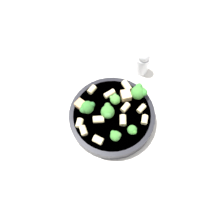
% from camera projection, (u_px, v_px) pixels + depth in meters
% --- Properties ---
extents(ground_plane, '(2.00, 2.00, 0.00)m').
position_uv_depth(ground_plane, '(112.00, 119.00, 0.59)').
color(ground_plane, beige).
extents(pasta_bowl, '(0.22, 0.22, 0.03)m').
position_uv_depth(pasta_bowl, '(112.00, 116.00, 0.57)').
color(pasta_bowl, black).
rests_on(pasta_bowl, ground_plane).
extents(broccoli_floret_0, '(0.04, 0.04, 0.04)m').
position_uv_depth(broccoli_floret_0, '(139.00, 92.00, 0.56)').
color(broccoli_floret_0, '#84AD60').
rests_on(broccoli_floret_0, pasta_bowl).
extents(broccoli_floret_1, '(0.02, 0.03, 0.03)m').
position_uv_depth(broccoli_floret_1, '(132.00, 130.00, 0.52)').
color(broccoli_floret_1, '#84AD60').
rests_on(broccoli_floret_1, pasta_bowl).
extents(broccoli_floret_2, '(0.03, 0.03, 0.03)m').
position_uv_depth(broccoli_floret_2, '(115.00, 136.00, 0.51)').
color(broccoli_floret_2, '#84AD60').
rests_on(broccoli_floret_2, pasta_bowl).
extents(broccoli_floret_3, '(0.04, 0.03, 0.04)m').
position_uv_depth(broccoli_floret_3, '(87.00, 107.00, 0.54)').
color(broccoli_floret_3, '#9EC175').
rests_on(broccoli_floret_3, pasta_bowl).
extents(broccoli_floret_4, '(0.03, 0.04, 0.04)m').
position_uv_depth(broccoli_floret_4, '(107.00, 112.00, 0.53)').
color(broccoli_floret_4, '#9EC175').
rests_on(broccoli_floret_4, pasta_bowl).
extents(broccoli_floret_5, '(0.03, 0.03, 0.03)m').
position_uv_depth(broccoli_floret_5, '(115.00, 100.00, 0.55)').
color(broccoli_floret_5, '#84AD60').
rests_on(broccoli_floret_5, pasta_bowl).
extents(rigatoni_0, '(0.03, 0.03, 0.02)m').
position_uv_depth(rigatoni_0, '(98.00, 118.00, 0.54)').
color(rigatoni_0, beige).
rests_on(rigatoni_0, pasta_bowl).
extents(rigatoni_1, '(0.03, 0.03, 0.02)m').
position_uv_depth(rigatoni_1, '(98.00, 140.00, 0.52)').
color(rigatoni_1, beige).
rests_on(rigatoni_1, pasta_bowl).
extents(rigatoni_2, '(0.02, 0.03, 0.02)m').
position_uv_depth(rigatoni_2, '(127.00, 86.00, 0.58)').
color(rigatoni_2, beige).
rests_on(rigatoni_2, pasta_bowl).
extents(rigatoni_3, '(0.03, 0.03, 0.02)m').
position_uv_depth(rigatoni_3, '(123.00, 120.00, 0.54)').
color(rigatoni_3, beige).
rests_on(rigatoni_3, pasta_bowl).
extents(rigatoni_4, '(0.03, 0.02, 0.01)m').
position_uv_depth(rigatoni_4, '(141.00, 109.00, 0.56)').
color(rigatoni_4, beige).
rests_on(rigatoni_4, pasta_bowl).
extents(rigatoni_5, '(0.03, 0.03, 0.02)m').
position_uv_depth(rigatoni_5, '(145.00, 120.00, 0.54)').
color(rigatoni_5, beige).
rests_on(rigatoni_5, pasta_bowl).
extents(rigatoni_6, '(0.03, 0.02, 0.01)m').
position_uv_depth(rigatoni_6, '(109.00, 94.00, 0.57)').
color(rigatoni_6, beige).
rests_on(rigatoni_6, pasta_bowl).
extents(rigatoni_7, '(0.03, 0.02, 0.01)m').
position_uv_depth(rigatoni_7, '(125.00, 107.00, 0.56)').
color(rigatoni_7, beige).
rests_on(rigatoni_7, pasta_bowl).
extents(rigatoni_8, '(0.02, 0.02, 0.02)m').
position_uv_depth(rigatoni_8, '(84.00, 131.00, 0.53)').
color(rigatoni_8, beige).
rests_on(rigatoni_8, pasta_bowl).
extents(rigatoni_9, '(0.03, 0.02, 0.02)m').
position_uv_depth(rigatoni_9, '(92.00, 90.00, 0.58)').
color(rigatoni_9, beige).
rests_on(rigatoni_9, pasta_bowl).
extents(rigatoni_10, '(0.03, 0.03, 0.02)m').
position_uv_depth(rigatoni_10, '(80.00, 123.00, 0.54)').
color(rigatoni_10, beige).
rests_on(rigatoni_10, pasta_bowl).
extents(chicken_chunk_0, '(0.03, 0.03, 0.02)m').
position_uv_depth(chicken_chunk_0, '(80.00, 104.00, 0.56)').
color(chicken_chunk_0, tan).
rests_on(chicken_chunk_0, pasta_bowl).
extents(chicken_chunk_1, '(0.03, 0.03, 0.02)m').
position_uv_depth(chicken_chunk_1, '(126.00, 95.00, 0.57)').
color(chicken_chunk_1, tan).
rests_on(chicken_chunk_1, pasta_bowl).
extents(pepper_shaker, '(0.04, 0.04, 0.09)m').
position_uv_depth(pepper_shaker, '(143.00, 62.00, 0.61)').
color(pepper_shaker, silver).
rests_on(pepper_shaker, ground_plane).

